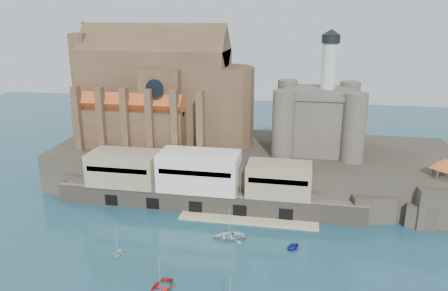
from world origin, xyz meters
The scene contains 11 objects.
ground centered at (0.00, 0.00, 0.00)m, with size 300.00×300.00×0.00m, color #184051.
promontory centered at (-0.19, 39.37, 4.92)m, with size 100.00×36.00×10.00m.
quay centered at (-10.19, 23.07, 6.07)m, with size 70.00×12.00×13.05m.
church centered at (-24.13, 41.85, 22.13)m, with size 47.00×25.93×30.51m.
castle_keep centered at (16.08, 41.08, 18.31)m, with size 21.20×21.20×29.30m.
rock_outcrop centered at (42.00, 25.84, 4.02)m, with size 14.50×10.50×8.70m.
pavilion centered at (42.00, 26.00, 12.73)m, with size 6.40×6.40×5.40m.
boat_0 centered at (-8.71, -8.92, 0.00)m, with size 4.39×1.27×6.15m, color #B7160C.
boat_4 centered at (-19.99, 0.12, 0.00)m, with size 2.60×1.58×3.01m, color white.
boat_6 centered at (-0.71, 10.11, 0.00)m, with size 4.74×1.38×6.64m, color silver.
boat_7 centered at (11.98, 8.22, 0.00)m, with size 2.95×1.80×3.42m, color navy.
Camera 1 is at (12.62, -66.50, 43.43)m, focal length 35.00 mm.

